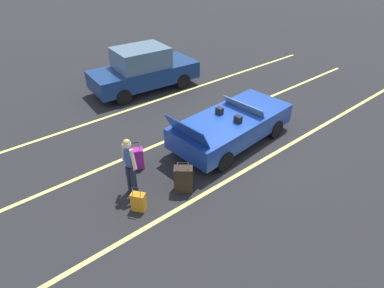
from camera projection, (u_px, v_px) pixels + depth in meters
The scene contains 10 objects.
ground_plane at pixel (231, 141), 10.30m from camera, with size 80.00×80.00×0.00m, color black.
lot_line_near at pixel (263, 160), 9.43m from camera, with size 18.00×0.12×0.01m, color #EAE066.
lot_line_mid at pixel (203, 125), 11.17m from camera, with size 18.00×0.12×0.01m, color #EAE066.
lot_line_far at pixel (160, 99), 12.91m from camera, with size 18.00×0.12×0.01m, color #EAE066.
convertible_car at pixel (236, 123), 10.08m from camera, with size 4.31×2.08×1.51m.
suitcase_large_black at pixel (183, 179), 8.14m from camera, with size 0.55×0.52×0.97m.
suitcase_medium_bright at pixel (136, 158), 8.99m from camera, with size 0.47×0.39×0.90m.
suitcase_small_carryon at pixel (139, 202), 7.61m from camera, with size 0.37×0.39×0.76m.
traveler_person at pixel (130, 164), 7.75m from camera, with size 0.24×0.61×1.65m.
parked_sedan_near at pixel (144, 70), 13.26m from camera, with size 4.63×2.15×1.82m.
Camera 1 is at (-6.43, -5.87, 5.64)m, focal length 29.52 mm.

